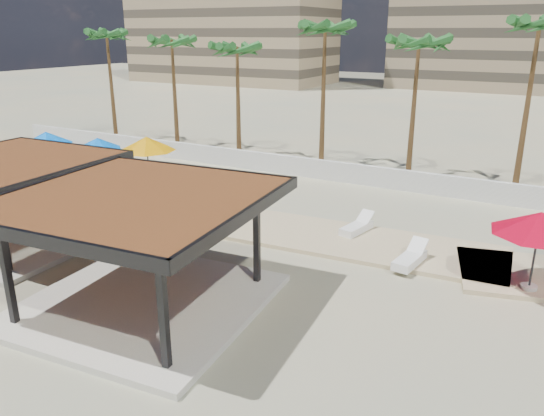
{
  "coord_description": "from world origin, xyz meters",
  "views": [
    {
      "loc": [
        10.9,
        -12.98,
        8.69
      ],
      "look_at": [
        0.39,
        5.97,
        1.4
      ],
      "focal_mm": 35.0,
      "sensor_mm": 36.0,
      "label": 1
    }
  ],
  "objects_px": {
    "pavilion_west": "(13,193)",
    "lounger_c": "(410,259)",
    "umbrella_a": "(98,144)",
    "umbrella_c": "(540,223)",
    "lounger_a": "(88,178)",
    "pavilion_central": "(140,240)",
    "lounger_b": "(357,227)"
  },
  "relations": [
    {
      "from": "pavilion_west",
      "to": "lounger_c",
      "type": "bearing_deg",
      "value": 16.69
    },
    {
      "from": "lounger_a",
      "to": "lounger_b",
      "type": "relative_size",
      "value": 1.16
    },
    {
      "from": "umbrella_a",
      "to": "lounger_c",
      "type": "distance_m",
      "value": 20.15
    },
    {
      "from": "pavilion_central",
      "to": "umbrella_a",
      "type": "distance_m",
      "value": 16.65
    },
    {
      "from": "pavilion_central",
      "to": "lounger_b",
      "type": "height_order",
      "value": "pavilion_central"
    },
    {
      "from": "pavilion_west",
      "to": "lounger_a",
      "type": "relative_size",
      "value": 3.11
    },
    {
      "from": "lounger_a",
      "to": "umbrella_a",
      "type": "bearing_deg",
      "value": -30.72
    },
    {
      "from": "umbrella_a",
      "to": "umbrella_c",
      "type": "height_order",
      "value": "umbrella_c"
    },
    {
      "from": "pavilion_west",
      "to": "lounger_a",
      "type": "height_order",
      "value": "pavilion_west"
    },
    {
      "from": "pavilion_west",
      "to": "lounger_c",
      "type": "relative_size",
      "value": 3.54
    },
    {
      "from": "umbrella_a",
      "to": "lounger_c",
      "type": "xyz_separation_m",
      "value": [
        19.78,
        -3.35,
        -1.91
      ]
    },
    {
      "from": "umbrella_c",
      "to": "lounger_a",
      "type": "distance_m",
      "value": 24.25
    },
    {
      "from": "lounger_a",
      "to": "lounger_c",
      "type": "xyz_separation_m",
      "value": [
        19.85,
        -2.38,
        -0.02
      ]
    },
    {
      "from": "umbrella_a",
      "to": "lounger_a",
      "type": "distance_m",
      "value": 2.12
    },
    {
      "from": "pavilion_west",
      "to": "lounger_b",
      "type": "distance_m",
      "value": 14.85
    },
    {
      "from": "umbrella_a",
      "to": "lounger_b",
      "type": "height_order",
      "value": "umbrella_a"
    },
    {
      "from": "pavilion_central",
      "to": "pavilion_west",
      "type": "xyz_separation_m",
      "value": [
        -8.69,
        1.75,
        -0.16
      ]
    },
    {
      "from": "umbrella_c",
      "to": "lounger_c",
      "type": "relative_size",
      "value": 1.82
    },
    {
      "from": "umbrella_a",
      "to": "umbrella_c",
      "type": "distance_m",
      "value": 24.2
    },
    {
      "from": "pavilion_west",
      "to": "umbrella_c",
      "type": "height_order",
      "value": "pavilion_west"
    },
    {
      "from": "pavilion_central",
      "to": "umbrella_c",
      "type": "distance_m",
      "value": 13.15
    },
    {
      "from": "pavilion_central",
      "to": "umbrella_a",
      "type": "bearing_deg",
      "value": 135.79
    },
    {
      "from": "lounger_b",
      "to": "lounger_c",
      "type": "relative_size",
      "value": 0.99
    },
    {
      "from": "pavilion_central",
      "to": "pavilion_west",
      "type": "relative_size",
      "value": 1.12
    },
    {
      "from": "umbrella_a",
      "to": "pavilion_central",
      "type": "bearing_deg",
      "value": -39.18
    },
    {
      "from": "pavilion_west",
      "to": "umbrella_c",
      "type": "bearing_deg",
      "value": 12.71
    },
    {
      "from": "umbrella_c",
      "to": "lounger_c",
      "type": "bearing_deg",
      "value": 179.36
    },
    {
      "from": "lounger_b",
      "to": "lounger_c",
      "type": "bearing_deg",
      "value": -116.1
    },
    {
      "from": "lounger_b",
      "to": "pavilion_central",
      "type": "bearing_deg",
      "value": 169.04
    },
    {
      "from": "lounger_c",
      "to": "umbrella_c",
      "type": "bearing_deg",
      "value": -83.0
    },
    {
      "from": "umbrella_a",
      "to": "lounger_c",
      "type": "height_order",
      "value": "umbrella_a"
    },
    {
      "from": "pavilion_west",
      "to": "lounger_c",
      "type": "xyz_separation_m",
      "value": [
        15.56,
        5.41,
        -1.8
      ]
    }
  ]
}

